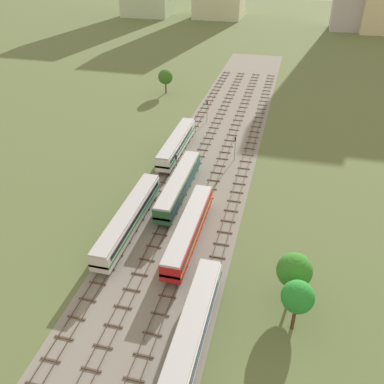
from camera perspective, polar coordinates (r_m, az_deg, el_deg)
ground_plane at (r=83.92m, az=2.25°, el=3.97°), size 480.00×480.00×0.00m
ballast_bed at (r=83.92m, az=2.25°, el=3.97°), size 18.53×176.00×0.01m
track_far_left at (r=86.27m, az=-2.34°, el=4.91°), size 2.40×126.00×0.29m
track_left at (r=85.17m, az=0.80°, el=4.55°), size 2.40×126.00×0.29m
track_centre_left at (r=84.33m, az=4.01°, el=4.17°), size 2.40×126.00×0.29m
track_centre at (r=83.77m, az=7.27°, el=3.76°), size 2.40×126.00×0.29m
diesel_railcar_centre_nearest at (r=48.20m, az=-0.04°, el=-18.42°), size 2.96×20.50×3.80m
diesel_railcar_centre_left_near at (r=61.41m, az=-0.43°, el=-5.05°), size 2.96×20.50×3.80m
passenger_coach_far_left_mid at (r=64.40m, az=-8.71°, el=-3.46°), size 2.96×22.00×3.80m
diesel_railcar_left_midfar at (r=71.78m, az=-1.85°, el=1.04°), size 2.96×20.50×3.80m
diesel_railcar_far_left_far at (r=86.32m, az=-2.13°, el=6.76°), size 2.96×20.50×3.80m
signal_post_nearest at (r=84.09m, az=5.94°, el=6.42°), size 0.28×0.47×5.22m
signal_post_near at (r=101.96m, az=2.09°, el=11.42°), size 0.28×0.47×5.40m
signal_post_mid at (r=78.01m, az=-2.19°, el=4.10°), size 0.28×0.47×4.62m
lineside_tree_0 at (r=121.57m, az=-3.67°, el=15.52°), size 4.14×4.14×6.80m
lineside_tree_1 at (r=53.10m, az=13.91°, el=-10.45°), size 4.44×4.44×6.90m
lineside_tree_2 at (r=49.26m, az=14.34°, el=-13.83°), size 3.80×3.80×7.12m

